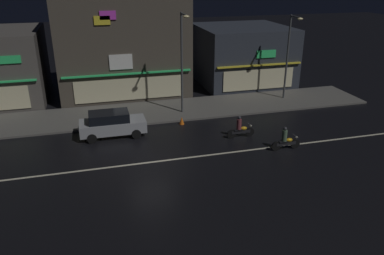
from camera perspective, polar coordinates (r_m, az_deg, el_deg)
The scene contains 11 objects.
ground_plane at distance 22.14m, azimuth -6.11°, elevation -5.21°, with size 140.00×140.00×0.00m, color black.
lane_divider_stripe at distance 22.14m, azimuth -6.11°, elevation -5.20°, with size 36.26×0.16×0.01m, color beige.
sidewalk_far at distance 29.57m, azimuth -8.74°, elevation 2.10°, with size 38.17×4.94×0.14m, color #5B5954.
storefront_left_block at distance 33.80m, azimuth -10.37°, elevation 12.28°, with size 10.83×6.33×8.93m.
storefront_center_block at distance 37.85m, azimuth 7.48°, elevation 10.79°, with size 8.29×8.43×5.39m.
streetlamp_mid at distance 28.01m, azimuth -1.46°, elevation 10.67°, with size 0.44×1.64×7.44m.
streetlamp_east at distance 32.46m, azimuth 14.39°, elevation 11.11°, with size 0.44×1.64×6.89m.
parked_car_trailing at distance 25.70m, azimuth -11.94°, elevation 0.59°, with size 4.30×1.98×1.67m.
motorcycle_lead at distance 23.96m, azimuth 13.85°, elevation -1.86°, with size 1.90×0.60×1.52m.
motorcycle_following at distance 25.17m, azimuth 7.25°, elevation -0.15°, with size 1.90×0.60×1.52m.
traffic_cone at distance 27.29m, azimuth -1.55°, elevation 1.05°, with size 0.36×0.36×0.55m, color orange.
Camera 1 is at (-2.83, -19.42, 10.25)m, focal length 35.53 mm.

